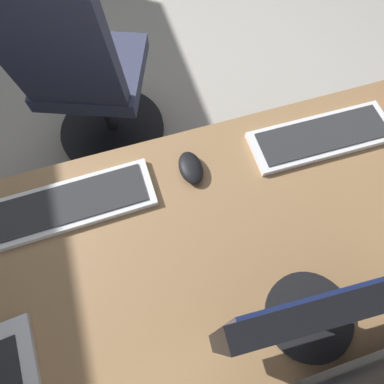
{
  "coord_description": "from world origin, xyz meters",
  "views": [
    {
      "loc": [
        0.19,
        1.76,
        1.54
      ],
      "look_at": [
        0.11,
        1.5,
        0.95
      ],
      "focal_mm": 31.07,
      "sensor_mm": 36.0,
      "label": 1
    }
  ],
  "objects": [
    {
      "name": "desk",
      "position": [
        0.11,
        1.55,
        0.67
      ],
      "size": [
        2.2,
        0.69,
        0.73
      ],
      "color": "#936D47",
      "rests_on": "ground"
    },
    {
      "name": "drawer_pedestal",
      "position": [
        0.24,
        1.57,
        0.35
      ],
      "size": [
        0.4,
        0.51,
        0.69
      ],
      "color": "#936D47",
      "rests_on": "ground"
    },
    {
      "name": "keyboard_main",
      "position": [
        -0.33,
        1.35,
        0.74
      ],
      "size": [
        0.42,
        0.15,
        0.02
      ],
      "color": "silver",
      "rests_on": "desk"
    },
    {
      "name": "keyboard_spare",
      "position": [
        0.39,
        1.34,
        0.74
      ],
      "size": [
        0.42,
        0.15,
        0.02
      ],
      "color": "silver",
      "rests_on": "desk"
    },
    {
      "name": "floor_plane",
      "position": [
        0.0,
        0.0,
        0.0
      ],
      "size": [
        5.11,
        5.11,
        0.0
      ],
      "primitive_type": "plane",
      "color": "#B2ADA3"
    },
    {
      "name": "mouse_spare",
      "position": [
        0.06,
        1.34,
        0.75
      ],
      "size": [
        0.06,
        0.1,
        0.03
      ],
      "primitive_type": "ellipsoid",
      "color": "black",
      "rests_on": "desk"
    },
    {
      "name": "monitor_primary",
      "position": [
        -0.08,
        1.78,
        0.98
      ],
      "size": [
        0.48,
        0.2,
        0.45
      ],
      "color": "black",
      "rests_on": "desk"
    },
    {
      "name": "office_chair",
      "position": [
        0.31,
        0.67,
        0.46
      ],
      "size": [
        0.57,
        0.61,
        0.97
      ],
      "color": "#383D56",
      "rests_on": "ground"
    }
  ]
}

